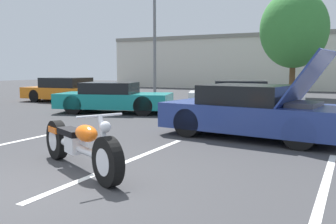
% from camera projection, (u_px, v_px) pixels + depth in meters
% --- Properties ---
extents(ground_plane, '(80.00, 80.00, 0.00)m').
position_uv_depth(ground_plane, '(20.00, 191.00, 5.00)').
color(ground_plane, '#38383A').
extents(parking_stripe_middle, '(0.12, 4.52, 0.01)m').
position_uv_depth(parking_stripe_middle, '(124.00, 163.00, 6.48)').
color(parking_stripe_middle, white).
rests_on(parking_stripe_middle, ground).
extents(parking_stripe_back, '(0.12, 4.52, 0.01)m').
position_uv_depth(parking_stripe_back, '(324.00, 190.00, 5.04)').
color(parking_stripe_back, white).
rests_on(parking_stripe_back, ground).
extents(far_building, '(32.00, 4.20, 4.40)m').
position_uv_depth(far_building, '(301.00, 60.00, 29.27)').
color(far_building, beige).
rests_on(far_building, ground).
extents(light_pole, '(1.21, 0.28, 8.31)m').
position_uv_depth(light_pole, '(156.00, 21.00, 22.97)').
color(light_pole, slate).
rests_on(light_pole, ground).
extents(tree_background, '(3.76, 3.76, 6.00)m').
position_uv_depth(tree_background, '(294.00, 29.00, 20.95)').
color(tree_background, brown).
rests_on(tree_background, ground).
extents(motorcycle, '(2.47, 1.37, 0.99)m').
position_uv_depth(motorcycle, '(79.00, 145.00, 5.96)').
color(motorcycle, black).
rests_on(motorcycle, ground).
extents(show_car_hood_open, '(4.45, 2.48, 2.02)m').
position_uv_depth(show_car_hood_open, '(254.00, 112.00, 8.89)').
color(show_car_hood_open, navy).
rests_on(show_car_hood_open, ground).
extents(parked_car_mid_right_row, '(4.87, 3.31, 1.14)m').
position_uv_depth(parked_car_mid_right_row, '(243.00, 95.00, 15.54)').
color(parked_car_mid_right_row, white).
rests_on(parked_car_mid_right_row, ground).
extents(parked_car_left_row, '(4.75, 2.12, 1.20)m').
position_uv_depth(parked_car_left_row, '(69.00, 90.00, 18.59)').
color(parked_car_left_row, orange).
rests_on(parked_car_left_row, ground).
extents(parked_car_mid_left_row, '(4.49, 2.82, 1.13)m').
position_uv_depth(parked_car_mid_left_row, '(113.00, 98.00, 13.91)').
color(parked_car_mid_left_row, teal).
rests_on(parked_car_mid_left_row, ground).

